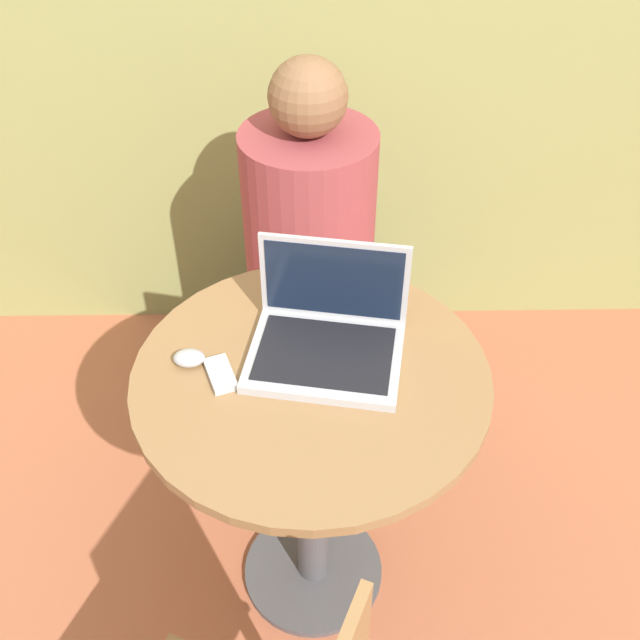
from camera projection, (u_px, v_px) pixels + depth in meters
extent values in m
plane|color=#B26042|center=(315.00, 571.00, 2.05)|extent=(12.00, 12.00, 0.00)
cylinder|color=#4C4C51|center=(315.00, 569.00, 2.04)|extent=(0.37, 0.37, 0.02)
cylinder|color=#4C4C51|center=(314.00, 487.00, 1.79)|extent=(0.08, 0.08, 0.73)
cylinder|color=olive|center=(313.00, 377.00, 1.54)|extent=(0.74, 0.74, 0.02)
cube|color=#B7B7BC|center=(327.00, 357.00, 1.55)|extent=(0.35, 0.30, 0.02)
cube|color=black|center=(327.00, 353.00, 1.55)|extent=(0.31, 0.24, 0.00)
cube|color=#B7B7BC|center=(336.00, 279.00, 1.57)|extent=(0.31, 0.07, 0.20)
cube|color=#141E33|center=(336.00, 281.00, 1.57)|extent=(0.29, 0.05, 0.18)
cube|color=silver|center=(223.00, 374.00, 1.52)|extent=(0.08, 0.11, 0.02)
ellipsoid|color=#B2B2B7|center=(191.00, 358.00, 1.54)|extent=(0.07, 0.05, 0.03)
cube|color=#3D4766|center=(314.00, 329.00, 2.44)|extent=(0.38, 0.53, 0.47)
cylinder|color=#993D42|center=(310.00, 224.00, 2.02)|extent=(0.36, 0.36, 0.53)
sphere|color=brown|center=(308.00, 97.00, 1.78)|extent=(0.19, 0.19, 0.19)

